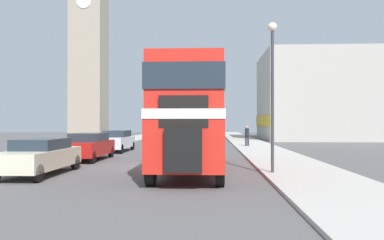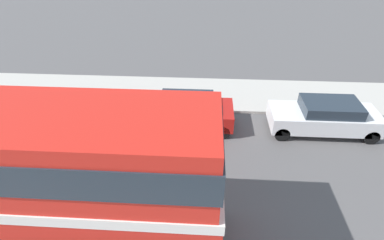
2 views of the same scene
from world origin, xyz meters
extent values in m
plane|color=#565454|center=(0.00, 0.00, 0.00)|extent=(120.00, 120.00, 0.00)
cube|color=#B7B2A8|center=(6.75, 0.00, 0.06)|extent=(3.50, 120.00, 0.12)
cube|color=#B7B2A8|center=(-6.75, 0.00, 0.06)|extent=(3.50, 120.00, 0.12)
cube|color=red|center=(2.16, -1.17, 1.33)|extent=(2.52, 10.45, 1.70)
cube|color=white|center=(2.16, -1.17, 2.33)|extent=(2.55, 10.51, 0.31)
cube|color=red|center=(2.16, -1.17, 3.41)|extent=(2.47, 10.24, 1.85)
cube|color=#232D38|center=(2.16, -1.17, 3.50)|extent=(2.55, 10.35, 0.83)
cube|color=black|center=(2.16, -6.49, 1.24)|extent=(1.13, 0.20, 1.36)
cube|color=black|center=(2.16, -6.35, 2.39)|extent=(1.51, 0.12, 0.99)
cylinder|color=black|center=(1.04, -5.59, 0.50)|extent=(0.28, 1.01, 1.01)
cylinder|color=black|center=(3.28, -5.59, 0.50)|extent=(0.28, 1.01, 1.01)
cylinder|color=black|center=(1.04, 3.15, 0.50)|extent=(0.28, 1.01, 1.01)
cylinder|color=black|center=(3.28, 3.15, 0.50)|extent=(0.28, 1.01, 1.01)
cube|color=#1E602D|center=(2.06, 33.07, 1.36)|extent=(2.46, 9.38, 1.75)
cube|color=white|center=(2.06, 33.07, 2.39)|extent=(2.48, 9.43, 0.32)
cube|color=#1E602D|center=(2.06, 33.07, 3.51)|extent=(2.41, 9.20, 1.91)
cube|color=#232D38|center=(2.06, 33.07, 3.60)|extent=(2.48, 9.29, 0.86)
cube|color=black|center=(2.06, 28.28, 1.27)|extent=(1.11, 0.20, 1.40)
cube|color=black|center=(2.06, 28.41, 2.46)|extent=(1.47, 0.12, 1.02)
cylinder|color=black|center=(0.97, 29.18, 0.50)|extent=(0.28, 1.01, 1.01)
cylinder|color=black|center=(3.15, 29.18, 0.50)|extent=(0.28, 1.01, 1.01)
cylinder|color=black|center=(0.97, 36.85, 0.50)|extent=(0.28, 1.01, 1.01)
cylinder|color=black|center=(3.15, 36.85, 0.50)|extent=(0.28, 1.01, 1.01)
cube|color=beige|center=(-3.72, -3.30, 0.64)|extent=(1.73, 4.49, 0.71)
cube|color=#232D38|center=(-3.72, -3.12, 1.21)|extent=(1.53, 2.34, 0.42)
cylinder|color=black|center=(-2.96, -5.10, 0.32)|extent=(0.20, 0.64, 0.64)
cylinder|color=black|center=(-4.49, -1.50, 0.32)|extent=(0.20, 0.64, 0.64)
cylinder|color=black|center=(-2.96, -1.50, 0.32)|extent=(0.20, 0.64, 0.64)
cube|color=red|center=(-3.74, 2.55, 0.66)|extent=(1.81, 4.41, 0.74)
cube|color=#232D38|center=(-3.74, 2.73, 1.26)|extent=(1.59, 2.29, 0.46)
cylinder|color=black|center=(-4.54, 0.79, 0.32)|extent=(0.20, 0.64, 0.64)
cylinder|color=black|center=(-2.94, 0.79, 0.32)|extent=(0.20, 0.64, 0.64)
cylinder|color=black|center=(-4.54, 4.31, 0.32)|extent=(0.20, 0.64, 0.64)
cylinder|color=black|center=(-2.94, 4.31, 0.32)|extent=(0.20, 0.64, 0.64)
cube|color=white|center=(-3.71, 8.64, 0.66)|extent=(1.72, 4.55, 0.75)
cube|color=#232D38|center=(-3.71, 8.83, 1.27)|extent=(1.51, 2.37, 0.46)
cylinder|color=black|center=(-4.47, 6.82, 0.32)|extent=(0.20, 0.64, 0.64)
cylinder|color=black|center=(-2.95, 6.82, 0.32)|extent=(0.20, 0.64, 0.64)
cylinder|color=black|center=(-4.47, 10.47, 0.32)|extent=(0.20, 0.64, 0.64)
cylinder|color=black|center=(-2.95, 10.47, 0.32)|extent=(0.20, 0.64, 0.64)
cylinder|color=#282833|center=(5.92, 13.69, 0.53)|extent=(0.15, 0.15, 0.81)
cylinder|color=#282833|center=(6.11, 13.69, 0.53)|extent=(0.15, 0.15, 0.81)
cylinder|color=black|center=(6.02, 13.69, 1.25)|extent=(0.34, 0.34, 0.64)
sphere|color=tan|center=(6.02, 13.69, 1.69)|extent=(0.22, 0.22, 0.22)
cylinder|color=#38383D|center=(5.39, -2.94, 2.87)|extent=(0.12, 0.12, 5.50)
sphere|color=#EFEACC|center=(5.39, -2.94, 5.80)|extent=(0.36, 0.36, 0.36)
cube|color=tan|center=(-18.76, 48.08, 13.98)|extent=(5.63, 5.63, 27.96)
cylinder|color=silver|center=(-18.76, 45.22, 22.93)|extent=(2.53, 0.10, 2.53)
cube|color=#B2ADA3|center=(16.51, 28.17, 5.17)|extent=(14.38, 11.77, 10.35)
cube|color=gold|center=(9.26, 28.17, 2.28)|extent=(0.12, 11.18, 1.24)
camera|label=1|loc=(2.98, -17.65, 2.06)|focal=35.00mm
camera|label=2|loc=(7.41, 3.63, 7.82)|focal=28.00mm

